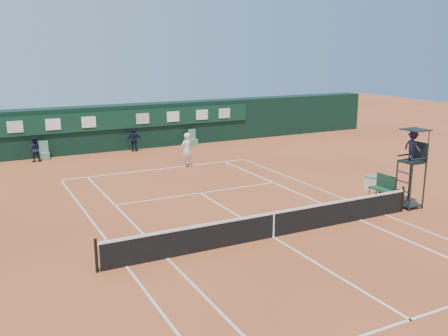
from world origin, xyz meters
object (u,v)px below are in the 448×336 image
at_px(tennis_net, 273,224).
at_px(umpire_chair, 413,152).
at_px(cooler, 372,182).
at_px(player, 187,150).
at_px(player_bench, 384,186).

height_order(tennis_net, umpire_chair, umpire_chair).
xyz_separation_m(cooler, player, (-6.25, 8.42, 0.67)).
relative_size(player_bench, player, 0.60).
bearing_deg(tennis_net, umpire_chair, 2.33).
relative_size(umpire_chair, player, 1.71).
xyz_separation_m(tennis_net, umpire_chair, (7.08, 0.29, 1.95)).
bearing_deg(player_bench, player, 119.16).
distance_m(umpire_chair, player_bench, 2.37).
distance_m(tennis_net, cooler, 8.46).
bearing_deg(umpire_chair, cooler, 76.24).
xyz_separation_m(tennis_net, cooler, (7.81, 3.25, -0.18)).
height_order(umpire_chair, player, umpire_chair).
height_order(umpire_chair, player_bench, umpire_chair).
height_order(cooler, player, player).
bearing_deg(player_bench, cooler, 64.15).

